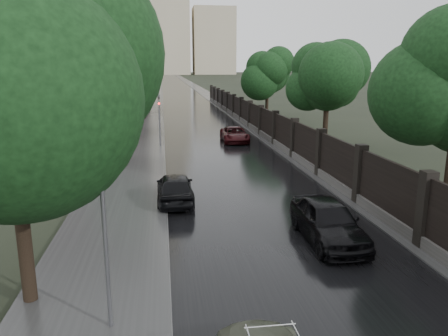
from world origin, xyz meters
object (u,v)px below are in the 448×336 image
(tree_left_far, at_px, (113,76))
(lamp_post, at_px, (104,224))
(hatchback_left, at_px, (175,188))
(car_right_near, at_px, (328,221))
(tree_left_near, at_px, (3,51))
(tree_right_b, at_px, (328,82))
(traffic_light, at_px, (159,116))
(car_right_far, at_px, (235,134))
(tree_right_c, at_px, (267,76))

(tree_left_far, distance_m, lamp_post, 28.73)
(hatchback_left, distance_m, car_right_near, 7.41)
(tree_left_far, bearing_deg, tree_left_near, -89.15)
(tree_right_b, distance_m, hatchback_left, 16.01)
(tree_left_near, distance_m, traffic_light, 22.60)
(tree_left_far, xyz_separation_m, car_right_near, (9.60, -24.00, -4.48))
(car_right_near, height_order, car_right_far, car_right_near)
(tree_left_near, height_order, traffic_light, tree_left_near)
(tree_left_far, relative_size, tree_right_b, 1.05)
(tree_left_near, xyz_separation_m, car_right_far, (9.30, 23.81, -5.80))
(car_right_far, bearing_deg, tree_left_near, -110.18)
(tree_left_far, bearing_deg, lamp_post, -84.79)
(tree_right_c, bearing_deg, traffic_light, -128.18)
(tree_left_near, height_order, car_right_far, tree_left_near)
(tree_right_b, xyz_separation_m, car_right_far, (-5.80, 4.81, -4.33))
(traffic_light, relative_size, hatchback_left, 0.99)
(tree_left_far, height_order, tree_right_b, tree_left_far)
(tree_right_b, bearing_deg, tree_right_c, 90.00)
(tree_left_near, xyz_separation_m, tree_right_c, (15.10, 37.00, -1.47))
(lamp_post, bearing_deg, tree_right_b, 57.82)
(tree_left_far, bearing_deg, tree_right_c, 32.83)
(hatchback_left, relative_size, car_right_far, 0.92)
(tree_right_b, distance_m, tree_right_c, 18.00)
(tree_left_near, relative_size, car_right_near, 2.05)
(traffic_light, xyz_separation_m, car_right_far, (6.00, 1.82, -1.78))
(hatchback_left, height_order, car_right_near, car_right_near)
(tree_left_far, distance_m, tree_right_c, 18.45)
(tree_left_far, xyz_separation_m, tree_right_c, (15.50, 10.00, -0.29))
(traffic_light, bearing_deg, tree_right_c, 51.82)
(hatchback_left, relative_size, car_right_near, 0.91)
(tree_left_near, relative_size, tree_right_c, 1.31)
(tree_right_c, relative_size, lamp_post, 1.37)
(tree_right_b, relative_size, car_right_far, 1.58)
(tree_left_far, height_order, lamp_post, tree_left_far)
(lamp_post, bearing_deg, hatchback_left, 79.56)
(hatchback_left, bearing_deg, tree_left_near, 63.96)
(hatchback_left, bearing_deg, car_right_far, -109.07)
(lamp_post, bearing_deg, car_right_far, 74.33)
(traffic_light, xyz_separation_m, hatchback_left, (0.70, -13.72, -1.71))
(tree_left_near, height_order, tree_right_b, tree_left_near)
(lamp_post, xyz_separation_m, car_right_far, (7.10, 25.31, -2.06))
(tree_left_far, bearing_deg, car_right_near, -68.20)
(tree_right_c, height_order, traffic_light, tree_right_c)
(car_right_far, bearing_deg, tree_right_c, 67.42)
(tree_left_far, relative_size, traffic_light, 1.85)
(traffic_light, xyz_separation_m, car_right_near, (5.90, -19.00, -1.64))
(traffic_light, bearing_deg, tree_left_far, 126.47)
(tree_right_c, bearing_deg, tree_left_far, -147.17)
(tree_right_b, xyz_separation_m, hatchback_left, (-11.10, -10.73, -4.26))
(tree_right_b, bearing_deg, tree_left_far, 152.70)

